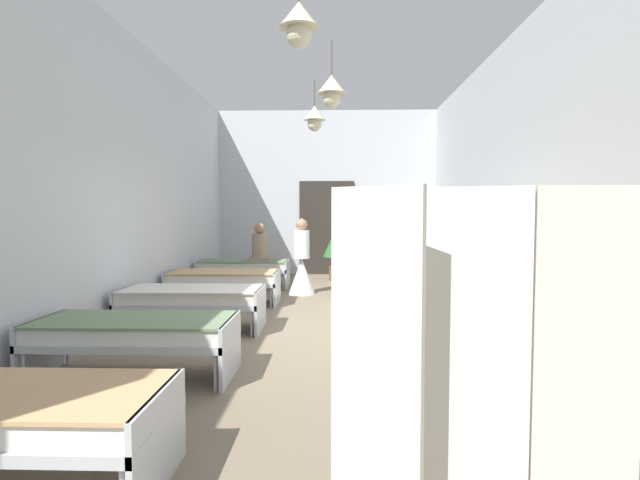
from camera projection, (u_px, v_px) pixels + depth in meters
name	position (u px, v px, depth m)	size (l,w,h in m)	color
ground_plane	(320.00, 334.00, 6.56)	(6.16, 12.71, 0.10)	#7A6B56
room_shell	(322.00, 180.00, 7.68)	(5.96, 12.31, 4.20)	silver
bed_right_row_0	(611.00, 421.00, 2.69)	(1.90, 0.84, 0.57)	#B7BCC1
bed_left_row_1	(135.00, 332.00, 4.69)	(1.90, 0.84, 0.57)	#B7BCC1
bed_right_row_1	(496.00, 335.00, 4.59)	(1.90, 0.84, 0.57)	#B7BCC1
bed_left_row_2	(192.00, 298.00, 6.59)	(1.90, 0.84, 0.57)	#B7BCC1
bed_right_row_2	(449.00, 299.00, 6.49)	(1.90, 0.84, 0.57)	#B7BCC1
bed_left_row_3	(224.00, 279.00, 8.48)	(1.90, 0.84, 0.57)	#B7BCC1
bed_right_row_3	(423.00, 280.00, 8.38)	(1.90, 0.84, 0.57)	#B7BCC1
bed_left_row_4	(244.00, 267.00, 10.38)	(1.90, 0.84, 0.57)	#B7BCC1
bed_right_row_4	(407.00, 267.00, 10.28)	(1.90, 0.84, 0.57)	#B7BCC1
nurse_near_aisle	(302.00, 267.00, 9.49)	(0.52, 0.52, 1.49)	white
nurse_mid_aisle	(345.00, 273.00, 8.55)	(0.52, 0.52, 1.49)	white
patient_seated_primary	(260.00, 247.00, 10.26)	(0.44, 0.44, 0.80)	gray
potted_plant	(336.00, 247.00, 11.39)	(0.60, 0.60, 1.22)	brown
privacy_screen	(478.00, 395.00, 1.98)	(1.23, 0.28, 1.70)	silver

